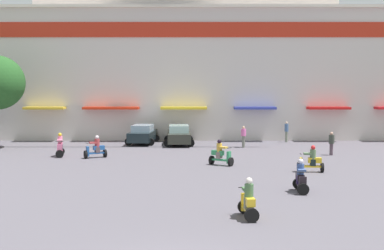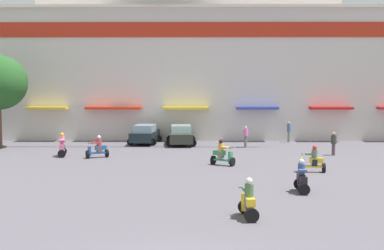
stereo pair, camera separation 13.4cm
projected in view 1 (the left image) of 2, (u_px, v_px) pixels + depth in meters
name	position (u px, v px, depth m)	size (l,w,h in m)	color
ground_plane	(183.00, 179.00, 25.23)	(128.00, 128.00, 0.00)	#565159
colonial_building	(188.00, 42.00, 47.50)	(42.11, 16.74, 20.29)	silver
parked_car_0	(144.00, 134.00, 40.05)	(2.59, 4.23, 1.53)	#1A262A
parked_car_1	(181.00, 135.00, 39.44)	(2.49, 4.56, 1.56)	#2B2D25
scooter_rider_0	(62.00, 147.00, 33.04)	(0.80, 1.52, 1.58)	black
scooter_rider_1	(302.00, 179.00, 22.10)	(0.57, 1.35, 1.50)	black
scooter_rider_2	(222.00, 155.00, 29.46)	(1.49, 1.22, 1.54)	black
scooter_rider_4	(98.00, 149.00, 32.43)	(1.52, 1.12, 1.47)	black
scooter_rider_5	(313.00, 161.00, 27.14)	(1.46, 0.66, 1.48)	black
scooter_rider_7	(250.00, 201.00, 17.80)	(0.65, 1.41, 1.50)	black
pedestrian_0	(288.00, 130.00, 41.13)	(0.33, 0.33, 1.71)	slate
pedestrian_1	(245.00, 135.00, 37.62)	(0.52, 0.52, 1.63)	slate
pedestrian_2	(333.00, 142.00, 33.57)	(0.43, 0.43, 1.59)	#503F48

